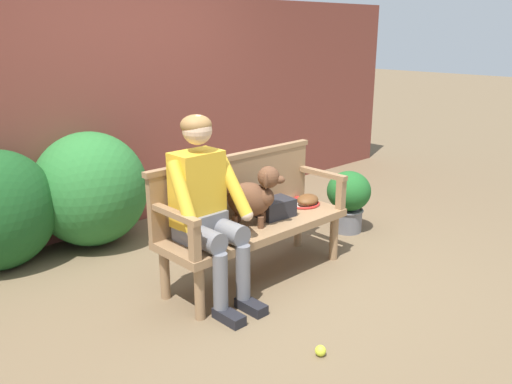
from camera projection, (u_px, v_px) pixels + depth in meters
name	position (u px, v px, depth m)	size (l,w,h in m)	color
ground_plane	(256.00, 277.00, 4.15)	(40.00, 40.00, 0.00)	brown
brick_garden_fence	(121.00, 112.00, 5.14)	(8.00, 0.30, 2.16)	brown
hedge_bush_mid_left	(91.00, 189.00, 4.67)	(0.99, 0.97, 1.01)	#286B2D
garden_bench	(256.00, 231.00, 4.04)	(1.56, 0.52, 0.44)	#93704C
bench_backrest	(235.00, 185.00, 4.11)	(1.60, 0.06, 0.50)	#93704C
bench_armrest_left_end	(182.00, 225.00, 3.41)	(0.06, 0.52, 0.28)	#93704C
bench_armrest_right_end	(329.00, 182.00, 4.39)	(0.06, 0.52, 0.28)	#93704C
person_seated	(205.00, 204.00, 3.61)	(0.56, 0.66, 1.31)	black
dog_on_bench	(254.00, 196.00, 3.93)	(0.37, 0.42, 0.46)	brown
tennis_racket	(301.00, 202.00, 4.49)	(0.42, 0.56, 0.03)	red
baseball_glove	(308.00, 200.00, 4.44)	(0.22, 0.17, 0.09)	brown
sports_bag	(275.00, 208.00, 4.16)	(0.28, 0.20, 0.14)	#232328
tennis_ball	(321.00, 351.00, 3.14)	(0.07, 0.07, 0.07)	#CCDB33
potted_plant	(349.00, 197.00, 5.00)	(0.41, 0.41, 0.58)	slate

